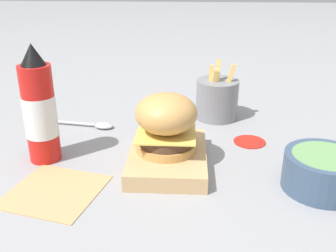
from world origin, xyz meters
TOP-DOWN VIEW (x-y plane):
  - ground_plane at (0.00, 0.00)m, footprint 6.00×6.00m
  - serving_board at (-0.02, 0.06)m, footprint 0.21×0.14m
  - burger at (-0.02, 0.06)m, footprint 0.12×0.12m
  - ketchup_bottle at (-0.01, 0.30)m, footprint 0.06×0.06m
  - fries_basket at (0.23, -0.05)m, footprint 0.10×0.10m
  - side_bowl at (-0.09, -0.21)m, footprint 0.13×0.13m
  - spoon at (0.15, 0.24)m, footprint 0.04×0.17m
  - ketchup_puddle at (0.09, -0.11)m, footprint 0.07×0.07m
  - parchment_square at (-0.13, 0.25)m, footprint 0.18×0.18m

SIDE VIEW (x-z plane):
  - ground_plane at x=0.00m, z-range 0.00..0.00m
  - parchment_square at x=-0.13m, z-range 0.00..0.00m
  - ketchup_puddle at x=0.09m, z-range 0.00..0.00m
  - spoon at x=0.15m, z-range 0.00..0.01m
  - serving_board at x=-0.02m, z-range 0.00..0.03m
  - side_bowl at x=-0.09m, z-range 0.00..0.07m
  - fries_basket at x=0.23m, z-range -0.02..0.12m
  - burger at x=-0.02m, z-range 0.03..0.14m
  - ketchup_bottle at x=-0.01m, z-range -0.01..0.22m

